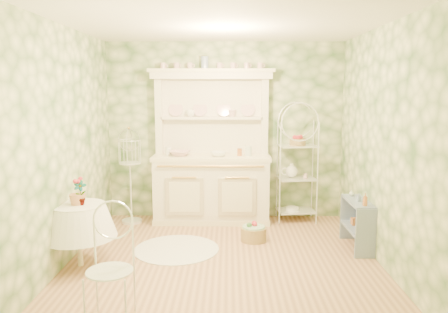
{
  "coord_description": "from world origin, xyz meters",
  "views": [
    {
      "loc": [
        0.06,
        -4.92,
        1.97
      ],
      "look_at": [
        0.0,
        0.5,
        1.15
      ],
      "focal_mm": 35.0,
      "sensor_mm": 36.0,
      "label": 1
    }
  ],
  "objects_px": {
    "bakers_rack": "(297,160)",
    "floor_basket": "(254,233)",
    "side_shelf": "(357,224)",
    "birdcage_stand": "(130,175)",
    "round_table": "(79,234)",
    "cafe_chair": "(110,272)",
    "kitchen_dresser": "(211,147)"
  },
  "relations": [
    {
      "from": "round_table",
      "to": "birdcage_stand",
      "type": "relative_size",
      "value": 0.51
    },
    {
      "from": "bakers_rack",
      "to": "side_shelf",
      "type": "bearing_deg",
      "value": -71.05
    },
    {
      "from": "birdcage_stand",
      "to": "side_shelf",
      "type": "bearing_deg",
      "value": -18.65
    },
    {
      "from": "round_table",
      "to": "cafe_chair",
      "type": "relative_size",
      "value": 0.83
    },
    {
      "from": "round_table",
      "to": "cafe_chair",
      "type": "xyz_separation_m",
      "value": [
        0.67,
        -1.2,
        0.07
      ]
    },
    {
      "from": "cafe_chair",
      "to": "birdcage_stand",
      "type": "relative_size",
      "value": 0.61
    },
    {
      "from": "round_table",
      "to": "floor_basket",
      "type": "xyz_separation_m",
      "value": [
        2.01,
        0.85,
        -0.26
      ]
    },
    {
      "from": "birdcage_stand",
      "to": "kitchen_dresser",
      "type": "bearing_deg",
      "value": 4.26
    },
    {
      "from": "bakers_rack",
      "to": "birdcage_stand",
      "type": "xyz_separation_m",
      "value": [
        -2.49,
        -0.15,
        -0.2
      ]
    },
    {
      "from": "cafe_chair",
      "to": "round_table",
      "type": "bearing_deg",
      "value": 117.03
    },
    {
      "from": "bakers_rack",
      "to": "floor_basket",
      "type": "bearing_deg",
      "value": -133.91
    },
    {
      "from": "kitchen_dresser",
      "to": "side_shelf",
      "type": "relative_size",
      "value": 3.12
    },
    {
      "from": "kitchen_dresser",
      "to": "cafe_chair",
      "type": "xyz_separation_m",
      "value": [
        -0.75,
        -2.93,
        -0.7
      ]
    },
    {
      "from": "birdcage_stand",
      "to": "floor_basket",
      "type": "height_order",
      "value": "birdcage_stand"
    },
    {
      "from": "floor_basket",
      "to": "cafe_chair",
      "type": "bearing_deg",
      "value": -123.23
    },
    {
      "from": "floor_basket",
      "to": "kitchen_dresser",
      "type": "bearing_deg",
      "value": 123.78
    },
    {
      "from": "cafe_chair",
      "to": "birdcage_stand",
      "type": "bearing_deg",
      "value": 96.83
    },
    {
      "from": "birdcage_stand",
      "to": "floor_basket",
      "type": "relative_size",
      "value": 4.42
    },
    {
      "from": "bakers_rack",
      "to": "birdcage_stand",
      "type": "height_order",
      "value": "bakers_rack"
    },
    {
      "from": "kitchen_dresser",
      "to": "bakers_rack",
      "type": "bearing_deg",
      "value": 2.7
    },
    {
      "from": "kitchen_dresser",
      "to": "round_table",
      "type": "xyz_separation_m",
      "value": [
        -1.42,
        -1.73,
        -0.77
      ]
    },
    {
      "from": "side_shelf",
      "to": "floor_basket",
      "type": "height_order",
      "value": "side_shelf"
    },
    {
      "from": "side_shelf",
      "to": "birdcage_stand",
      "type": "distance_m",
      "value": 3.28
    },
    {
      "from": "cafe_chair",
      "to": "floor_basket",
      "type": "distance_m",
      "value": 2.47
    },
    {
      "from": "birdcage_stand",
      "to": "floor_basket",
      "type": "bearing_deg",
      "value": -23.84
    },
    {
      "from": "side_shelf",
      "to": "floor_basket",
      "type": "distance_m",
      "value": 1.33
    },
    {
      "from": "kitchen_dresser",
      "to": "birdcage_stand",
      "type": "distance_m",
      "value": 1.28
    },
    {
      "from": "side_shelf",
      "to": "cafe_chair",
      "type": "relative_size",
      "value": 0.83
    },
    {
      "from": "kitchen_dresser",
      "to": "round_table",
      "type": "bearing_deg",
      "value": -129.38
    },
    {
      "from": "kitchen_dresser",
      "to": "bakers_rack",
      "type": "xyz_separation_m",
      "value": [
        1.29,
        0.06,
        -0.21
      ]
    },
    {
      "from": "round_table",
      "to": "cafe_chair",
      "type": "distance_m",
      "value": 1.38
    },
    {
      "from": "round_table",
      "to": "floor_basket",
      "type": "bearing_deg",
      "value": 22.91
    }
  ]
}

